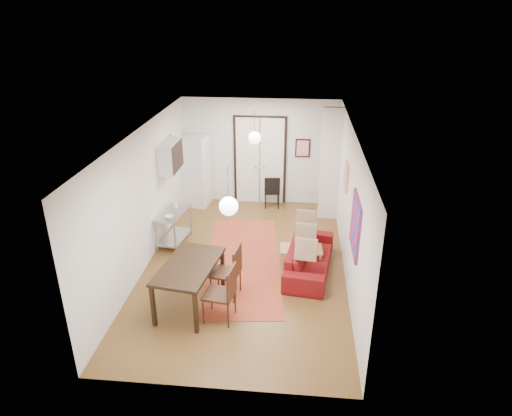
# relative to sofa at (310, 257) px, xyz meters

# --- Properties ---
(floor) EXTENTS (7.00, 7.00, 0.00)m
(floor) POSITION_rel_sofa_xyz_m (-1.36, 0.09, -0.31)
(floor) COLOR brown
(floor) RESTS_ON ground
(ceiling) EXTENTS (4.20, 7.00, 0.02)m
(ceiling) POSITION_rel_sofa_xyz_m (-1.36, 0.09, 2.59)
(ceiling) COLOR white
(ceiling) RESTS_ON wall_back
(wall_back) EXTENTS (4.20, 0.02, 2.90)m
(wall_back) POSITION_rel_sofa_xyz_m (-1.36, 3.59, 1.14)
(wall_back) COLOR silver
(wall_back) RESTS_ON floor
(wall_front) EXTENTS (4.20, 0.02, 2.90)m
(wall_front) POSITION_rel_sofa_xyz_m (-1.36, -3.41, 1.14)
(wall_front) COLOR silver
(wall_front) RESTS_ON floor
(wall_left) EXTENTS (0.02, 7.00, 2.90)m
(wall_left) POSITION_rel_sofa_xyz_m (-3.46, 0.09, 1.14)
(wall_left) COLOR silver
(wall_left) RESTS_ON floor
(wall_right) EXTENTS (0.02, 7.00, 2.90)m
(wall_right) POSITION_rel_sofa_xyz_m (0.74, 0.09, 1.14)
(wall_right) COLOR silver
(wall_right) RESTS_ON floor
(double_doors) EXTENTS (1.44, 0.06, 2.50)m
(double_doors) POSITION_rel_sofa_xyz_m (-1.36, 3.54, 0.89)
(double_doors) COLOR white
(double_doors) RESTS_ON wall_back
(stub_partition) EXTENTS (0.50, 0.10, 2.90)m
(stub_partition) POSITION_rel_sofa_xyz_m (0.49, 2.64, 1.14)
(stub_partition) COLOR silver
(stub_partition) RESTS_ON floor
(wall_cabinet) EXTENTS (0.35, 1.00, 0.70)m
(wall_cabinet) POSITION_rel_sofa_xyz_m (-3.28, 1.59, 1.59)
(wall_cabinet) COLOR silver
(wall_cabinet) RESTS_ON wall_left
(painting_popart) EXTENTS (0.05, 1.00, 1.00)m
(painting_popart) POSITION_rel_sofa_xyz_m (0.71, -1.16, 1.34)
(painting_popart) COLOR red
(painting_popart) RESTS_ON wall_right
(painting_abstract) EXTENTS (0.05, 0.50, 0.60)m
(painting_abstract) POSITION_rel_sofa_xyz_m (0.71, 0.89, 1.49)
(painting_abstract) COLOR #F1E4C9
(painting_abstract) RESTS_ON wall_right
(poster_back) EXTENTS (0.40, 0.03, 0.50)m
(poster_back) POSITION_rel_sofa_xyz_m (-0.21, 3.56, 1.29)
(poster_back) COLOR red
(poster_back) RESTS_ON wall_back
(print_left) EXTENTS (0.03, 0.44, 0.54)m
(print_left) POSITION_rel_sofa_xyz_m (-3.43, 2.09, 1.64)
(print_left) COLOR #91583C
(print_left) RESTS_ON wall_left
(pendant_back) EXTENTS (0.30, 0.30, 0.80)m
(pendant_back) POSITION_rel_sofa_xyz_m (-1.36, 2.09, 1.95)
(pendant_back) COLOR white
(pendant_back) RESTS_ON ceiling
(pendant_front) EXTENTS (0.30, 0.30, 0.80)m
(pendant_front) POSITION_rel_sofa_xyz_m (-1.36, -1.91, 1.95)
(pendant_front) COLOR white
(pendant_front) RESTS_ON ceiling
(kilim_rug) EXTENTS (1.97, 4.27, 0.01)m
(kilim_rug) POSITION_rel_sofa_xyz_m (-1.42, 0.20, -0.30)
(kilim_rug) COLOR #AC422B
(kilim_rug) RESTS_ON floor
(sofa) EXTENTS (2.19, 1.10, 0.61)m
(sofa) POSITION_rel_sofa_xyz_m (0.00, 0.00, 0.00)
(sofa) COLOR maroon
(sofa) RESTS_ON floor
(coffee_table) EXTENTS (0.91, 0.53, 0.39)m
(coffee_table) POSITION_rel_sofa_xyz_m (-0.18, 0.22, 0.04)
(coffee_table) COLOR #AC8151
(coffee_table) RESTS_ON floor
(potted_plant) EXTENTS (0.31, 0.36, 0.38)m
(potted_plant) POSITION_rel_sofa_xyz_m (-0.08, 0.22, 0.28)
(potted_plant) COLOR #3D6B30
(potted_plant) RESTS_ON coffee_table
(kitchen_counter) EXTENTS (0.66, 1.11, 0.80)m
(kitchen_counter) POSITION_rel_sofa_xyz_m (-3.11, 0.88, 0.19)
(kitchen_counter) COLOR #A4A6A9
(kitchen_counter) RESTS_ON floor
(bowl) EXTENTS (0.24, 0.24, 0.05)m
(bowl) POSITION_rel_sofa_xyz_m (-3.11, 0.58, 0.52)
(bowl) COLOR beige
(bowl) RESTS_ON kitchen_counter
(soap_bottle) EXTENTS (0.10, 0.10, 0.17)m
(soap_bottle) POSITION_rel_sofa_xyz_m (-3.11, 1.13, 0.58)
(soap_bottle) COLOR #538CB5
(soap_bottle) RESTS_ON kitchen_counter
(fridge) EXTENTS (0.78, 0.78, 1.95)m
(fridge) POSITION_rel_sofa_xyz_m (-3.10, 3.24, 0.67)
(fridge) COLOR silver
(fridge) RESTS_ON floor
(dining_table) EXTENTS (1.11, 1.67, 0.86)m
(dining_table) POSITION_rel_sofa_xyz_m (-2.19, -1.44, 0.46)
(dining_table) COLOR black
(dining_table) RESTS_ON floor
(dining_chair_near) EXTENTS (0.58, 0.76, 1.06)m
(dining_chair_near) POSITION_rel_sofa_xyz_m (-1.59, -0.98, 0.31)
(dining_chair_near) COLOR #3D2313
(dining_chair_near) RESTS_ON floor
(dining_chair_far) EXTENTS (0.58, 0.76, 1.06)m
(dining_chair_far) POSITION_rel_sofa_xyz_m (-1.59, -1.68, 0.31)
(dining_chair_far) COLOR #3D2313
(dining_chair_far) RESTS_ON floor
(black_side_chair) EXTENTS (0.45, 0.45, 0.91)m
(black_side_chair) POSITION_rel_sofa_xyz_m (-1.00, 3.33, 0.22)
(black_side_chair) COLOR black
(black_side_chair) RESTS_ON floor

